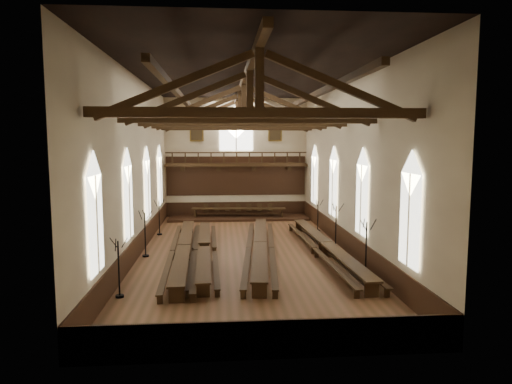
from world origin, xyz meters
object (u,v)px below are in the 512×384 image
(candelabrum_right_near, at_px, (366,259))
(candelabrum_left_mid, at_px, (145,243))
(candelabrum_left_near, at_px, (119,279))
(refectory_row_a, at_px, (184,248))
(refectory_row_b, at_px, (204,248))
(candelabrum_left_far, at_px, (159,224))
(refectory_row_c, at_px, (261,245))
(dais, at_px, (239,218))
(candelabrum_right_mid, at_px, (336,234))
(refectory_row_d, at_px, (326,246))
(candelabrum_right_far, at_px, (318,221))
(high_table, at_px, (239,209))

(candelabrum_right_near, bearing_deg, candelabrum_left_mid, 158.13)
(candelabrum_left_near, bearing_deg, candelabrum_left_mid, 90.00)
(refectory_row_a, bearing_deg, refectory_row_b, 13.13)
(refectory_row_a, height_order, candelabrum_left_far, candelabrum_left_far)
(refectory_row_c, height_order, dais, refectory_row_c)
(candelabrum_right_mid, bearing_deg, refectory_row_c, -162.36)
(refectory_row_d, xyz_separation_m, candelabrum_right_mid, (1.00, 1.77, 0.26))
(refectory_row_b, height_order, candelabrum_right_far, candelabrum_right_far)
(refectory_row_b, bearing_deg, refectory_row_c, 0.81)
(candelabrum_right_near, bearing_deg, candelabrum_right_mid, 90.00)
(candelabrum_left_near, bearing_deg, candelabrum_right_mid, 35.47)
(candelabrum_right_mid, bearing_deg, high_table, 116.96)
(refectory_row_d, distance_m, candelabrum_left_far, 11.96)
(refectory_row_a, bearing_deg, candelabrum_left_near, -109.48)
(candelabrum_left_mid, bearing_deg, refectory_row_a, -13.39)
(refectory_row_a, bearing_deg, high_table, 74.23)
(high_table, bearing_deg, refectory_row_c, -86.47)
(refectory_row_d, xyz_separation_m, candelabrum_left_far, (-10.10, 6.41, 0.18))
(candelabrum_right_near, relative_size, candelabrum_right_mid, 1.02)
(candelabrum_left_mid, xyz_separation_m, candelabrum_left_far, (0.00, 5.91, -0.05))
(dais, bearing_deg, refectory_row_b, -101.24)
(refectory_row_b, bearing_deg, candelabrum_right_near, -28.14)
(candelabrum_left_far, distance_m, candelabrum_right_mid, 12.03)
(dais, height_order, candelabrum_right_far, candelabrum_right_far)
(refectory_row_d, xyz_separation_m, candelabrum_left_near, (-10.10, -6.13, 0.20))
(refectory_row_a, height_order, refectory_row_d, refectory_row_a)
(refectory_row_b, height_order, candelabrum_left_near, candelabrum_left_near)
(refectory_row_d, distance_m, candelabrum_left_mid, 10.11)
(refectory_row_b, height_order, high_table, high_table)
(refectory_row_d, distance_m, candelabrum_right_far, 6.95)
(refectory_row_d, relative_size, candelabrum_right_far, 6.45)
(refectory_row_a, distance_m, refectory_row_d, 7.93)
(refectory_row_d, relative_size, candelabrum_left_near, 5.85)
(refectory_row_a, relative_size, candelabrum_left_mid, 5.59)
(dais, bearing_deg, candelabrum_left_mid, -115.46)
(candelabrum_left_mid, bearing_deg, refectory_row_b, -4.59)
(refectory_row_c, bearing_deg, candelabrum_right_mid, 17.64)
(refectory_row_d, bearing_deg, candelabrum_right_far, 81.70)
(refectory_row_a, height_order, high_table, high_table)
(dais, distance_m, candelabrum_right_far, 7.78)
(refectory_row_a, relative_size, candelabrum_right_far, 6.46)
(dais, distance_m, candelabrum_left_mid, 13.23)
(refectory_row_d, relative_size, dais, 1.29)
(refectory_row_b, relative_size, candelabrum_right_far, 6.13)
(refectory_row_b, bearing_deg, high_table, 78.76)
(refectory_row_b, distance_m, dais, 12.43)
(refectory_row_d, bearing_deg, refectory_row_c, 175.51)
(refectory_row_a, relative_size, refectory_row_d, 1.00)
(refectory_row_a, distance_m, candelabrum_left_far, 6.78)
(high_table, bearing_deg, refectory_row_b, -101.24)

